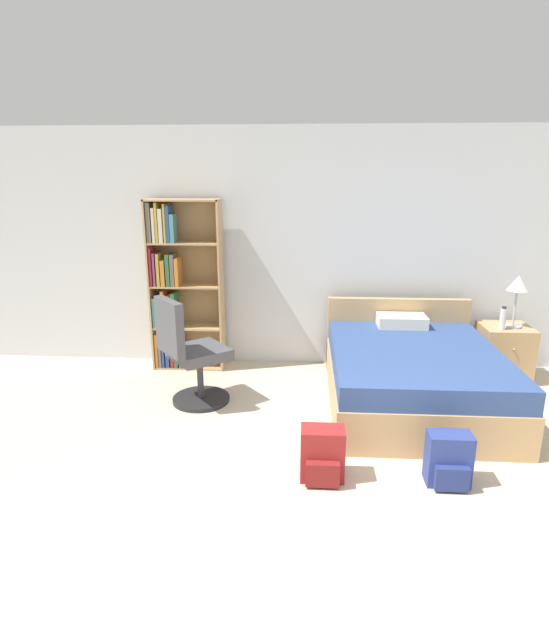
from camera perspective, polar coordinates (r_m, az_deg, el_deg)
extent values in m
plane|color=beige|center=(3.08, 8.63, -26.52)|extent=(14.00, 14.00, 0.00)
cube|color=silver|center=(5.55, 6.40, 7.90)|extent=(9.00, 0.06, 2.60)
cube|color=tan|center=(5.63, -13.79, 3.81)|extent=(0.02, 0.30, 1.86)
cube|color=tan|center=(5.46, -6.09, 3.79)|extent=(0.02, 0.30, 1.86)
cube|color=#A48256|center=(5.67, -9.67, 4.12)|extent=(0.78, 0.01, 1.86)
cube|color=tan|center=(5.79, -9.57, -5.10)|extent=(0.74, 0.28, 0.02)
cube|color=orange|center=(5.77, -13.14, -3.27)|extent=(0.03, 0.18, 0.38)
cube|color=#665B51|center=(5.77, -12.76, -3.60)|extent=(0.03, 0.18, 0.32)
cube|color=navy|center=(5.76, -12.42, -3.77)|extent=(0.02, 0.18, 0.28)
cube|color=navy|center=(5.75, -11.97, -3.74)|extent=(0.04, 0.18, 0.29)
cube|color=maroon|center=(5.76, -11.42, -3.58)|extent=(0.03, 0.24, 0.31)
cube|color=#2D6638|center=(5.72, -11.05, -3.19)|extent=(0.04, 0.21, 0.40)
cube|color=#7A387F|center=(5.74, -10.49, -3.75)|extent=(0.03, 0.24, 0.28)
cube|color=tan|center=(5.64, -9.78, -0.70)|extent=(0.74, 0.28, 0.02)
cube|color=teal|center=(5.64, -13.37, 0.93)|extent=(0.04, 0.18, 0.33)
cube|color=#7A387F|center=(5.62, -12.92, 1.08)|extent=(0.04, 0.18, 0.36)
cube|color=orange|center=(5.62, -12.42, 1.34)|extent=(0.03, 0.22, 0.40)
cube|color=#2D6638|center=(5.62, -12.09, 0.99)|extent=(0.03, 0.21, 0.34)
cube|color=maroon|center=(5.62, -11.70, 1.16)|extent=(0.02, 0.24, 0.36)
cube|color=#2D6638|center=(5.60, -11.27, 1.22)|extent=(0.04, 0.23, 0.38)
cube|color=tan|center=(5.53, -10.01, 3.91)|extent=(0.74, 0.28, 0.02)
cube|color=maroon|center=(5.54, -13.78, 5.97)|extent=(0.02, 0.18, 0.41)
cube|color=#7A387F|center=(5.55, -13.34, 5.74)|extent=(0.02, 0.23, 0.35)
cube|color=gold|center=(5.52, -13.00, 5.65)|extent=(0.03, 0.17, 0.35)
cube|color=orange|center=(5.51, -12.48, 5.32)|extent=(0.04, 0.18, 0.28)
cube|color=#2D6638|center=(5.51, -11.90, 5.68)|extent=(0.04, 0.21, 0.34)
cube|color=#665B51|center=(5.49, -11.41, 5.67)|extent=(0.04, 0.21, 0.34)
cube|color=orange|center=(5.48, -10.94, 5.47)|extent=(0.04, 0.20, 0.30)
cube|color=tan|center=(5.45, -10.25, 8.68)|extent=(0.74, 0.28, 0.02)
cube|color=#665B51|center=(5.47, -14.02, 10.76)|extent=(0.04, 0.17, 0.41)
cube|color=beige|center=(5.47, -13.47, 10.51)|extent=(0.03, 0.19, 0.36)
cube|color=gold|center=(5.47, -13.11, 10.82)|extent=(0.03, 0.22, 0.41)
cube|color=beige|center=(5.44, -12.72, 10.49)|extent=(0.04, 0.17, 0.35)
cube|color=gold|center=(5.43, -12.28, 10.76)|extent=(0.02, 0.18, 0.40)
cube|color=navy|center=(5.44, -11.86, 10.71)|extent=(0.03, 0.23, 0.38)
cube|color=teal|center=(5.41, -11.48, 10.23)|extent=(0.04, 0.17, 0.29)
cube|color=tan|center=(5.42, -10.48, 13.34)|extent=(0.78, 0.30, 0.02)
cube|color=tan|center=(4.88, 15.45, -7.41)|extent=(1.52, 1.91, 0.37)
cube|color=#334C84|center=(4.77, 15.70, -4.28)|extent=(1.49, 1.87, 0.20)
cube|color=tan|center=(5.64, 13.80, -1.64)|extent=(1.52, 0.08, 0.82)
cube|color=silver|center=(5.38, 14.33, -0.10)|extent=(0.50, 0.30, 0.12)
cylinder|color=#232326|center=(4.91, -8.37, -8.90)|extent=(0.54, 0.54, 0.04)
cylinder|color=#333338|center=(4.82, -8.48, -6.53)|extent=(0.06, 0.06, 0.40)
cube|color=#4C4C51|center=(4.73, -8.60, -3.73)|extent=(0.68, 0.68, 0.10)
cube|color=#4C4C51|center=(4.53, -11.90, -0.81)|extent=(0.34, 0.39, 0.50)
cube|color=tan|center=(5.82, 24.67, -3.37)|extent=(0.50, 0.46, 0.58)
sphere|color=tan|center=(5.57, 25.67, -3.07)|extent=(0.02, 0.02, 0.02)
cylinder|color=#B2B2B7|center=(5.72, 25.55, -0.64)|extent=(0.17, 0.17, 0.02)
cylinder|color=#B2B2B7|center=(5.68, 25.78, 1.23)|extent=(0.02, 0.02, 0.37)
cone|color=white|center=(5.62, 26.10, 3.81)|extent=(0.21, 0.21, 0.16)
cylinder|color=silver|center=(5.57, 24.63, 0.10)|extent=(0.06, 0.06, 0.22)
cylinder|color=#2D2D33|center=(5.54, 24.78, 1.31)|extent=(0.04, 0.04, 0.02)
cube|color=navy|center=(3.80, 19.25, -14.71)|extent=(0.30, 0.17, 0.38)
cube|color=navy|center=(3.75, 19.60, -16.71)|extent=(0.23, 0.06, 0.17)
cube|color=maroon|center=(3.67, 5.49, -14.92)|extent=(0.31, 0.19, 0.39)
cube|color=maroon|center=(3.61, 5.51, -17.14)|extent=(0.24, 0.07, 0.17)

